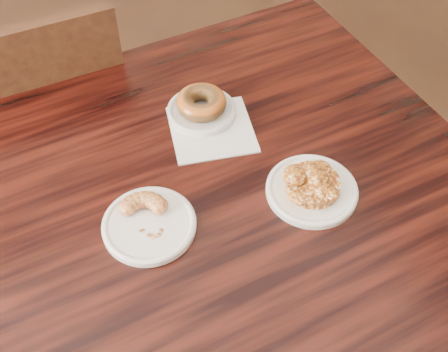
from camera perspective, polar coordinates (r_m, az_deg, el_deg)
name	(u,v)px	position (r m, az deg, el deg)	size (l,w,h in m)	color
cafe_table	(229,288)	(1.39, 0.48, -11.33)	(1.00, 1.00, 0.75)	black
chair_far	(35,123)	(1.72, -18.65, 5.16)	(0.51, 0.51, 0.90)	black
napkin	(212,129)	(1.18, -1.26, 4.76)	(0.17, 0.17, 0.00)	white
plate_donut	(202,111)	(1.21, -2.28, 6.60)	(0.15, 0.15, 0.01)	silver
plate_cruller	(149,225)	(1.03, -7.60, -4.98)	(0.17, 0.17, 0.01)	white
plate_fritter	(312,191)	(1.08, 8.90, -1.47)	(0.17, 0.17, 0.01)	white
glazed_donut	(201,102)	(1.19, -2.32, 7.47)	(0.11, 0.11, 0.04)	#914615
apple_fritter	(313,183)	(1.06, 9.04, -0.70)	(0.14, 0.14, 0.03)	#471807
cruller_fragment	(148,218)	(1.01, -7.72, -4.29)	(0.11, 0.11, 0.03)	brown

